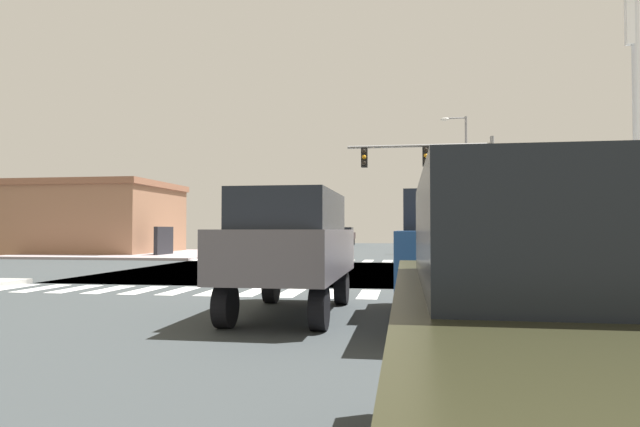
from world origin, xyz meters
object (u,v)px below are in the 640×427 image
Objects in this scene: box_truck_queued_1 at (313,220)px; suv_crossing_1 at (292,241)px; street_lamp at (463,173)px; sedan_leading_2 at (582,332)px; bank_building at (91,218)px; sedan_farside_1 at (345,235)px; pickup_nearside_1 at (454,248)px; traffic_signal_mast at (433,169)px.

suv_crossing_1 is at bearing 99.00° from box_truck_queued_1.
street_lamp is 1.30× the size of box_truck_queued_1.
bank_building is at bearing 125.01° from sedan_leading_2.
sedan_farside_1 is at bearing -147.89° from box_truck_queued_1.
box_truck_queued_1 is at bearing 59.94° from bank_building.
street_lamp is 2.17× the size of sedan_farside_1.
sedan_leading_2 is (-0.00, -7.10, -0.17)m from pickup_nearside_1.
sedan_farside_1 is (14.83, 22.32, -1.28)m from bank_building.
pickup_nearside_1 is 1.19× the size of sedan_farside_1.
street_lamp is 2.17× the size of sedan_leading_2.
traffic_signal_mast is 18.50m from pickup_nearside_1.
bank_building is at bearing 59.94° from box_truck_queued_1.
sedan_farside_1 is 46.24m from suv_crossing_1.
traffic_signal_mast is 29.41m from sedan_farside_1.
sedan_leading_2 is at bearing -67.95° from suv_crossing_1.
street_lamp reaches higher than pickup_nearside_1.
traffic_signal_mast is 1.71× the size of sedan_farside_1.
box_truck_queued_1 is (11.83, 20.43, 0.17)m from bank_building.
bank_building reaches higher than pickup_nearside_1.
suv_crossing_1 is at bearing 94.96° from sedan_farside_1.
traffic_signal_mast is 1.02× the size of box_truck_queued_1.
traffic_signal_mast is 25.53m from sedan_leading_2.
suv_crossing_1 is at bearing -102.32° from street_lamp.
sedan_leading_2 is (10.00, -51.59, -1.45)m from box_truck_queued_1.
traffic_signal_mast is at bearing -104.06° from street_lamp.
sedan_farside_1 is 0.93× the size of suv_crossing_1.
traffic_signal_mast is at bearing 88.68° from sedan_leading_2.
pickup_nearside_1 is at bearing -91.84° from traffic_signal_mast.
traffic_signal_mast reaches higher than suv_crossing_1.
pickup_nearside_1 is 46.90m from sedan_farside_1.
sedan_farside_1 is (-7.58, 28.20, -3.56)m from traffic_signal_mast.
bank_building is (-24.89, -4.01, -3.09)m from street_lamp.
traffic_signal_mast is 10.22m from street_lamp.
street_lamp is 35.56m from sedan_leading_2.
pickup_nearside_1 reaches higher than sedan_leading_2.
street_lamp is at bearing 118.78° from sedan_farside_1.
traffic_signal_mast reaches higher than sedan_leading_2.
box_truck_queued_1 reaches higher than bank_building.
sedan_farside_1 is at bearing 56.40° from bank_building.
suv_crossing_1 is (-3.58, -17.87, -3.29)m from traffic_signal_mast.
sedan_farside_1 is (-10.06, 18.31, -4.36)m from street_lamp.
traffic_signal_mast is 1.60× the size of suv_crossing_1.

